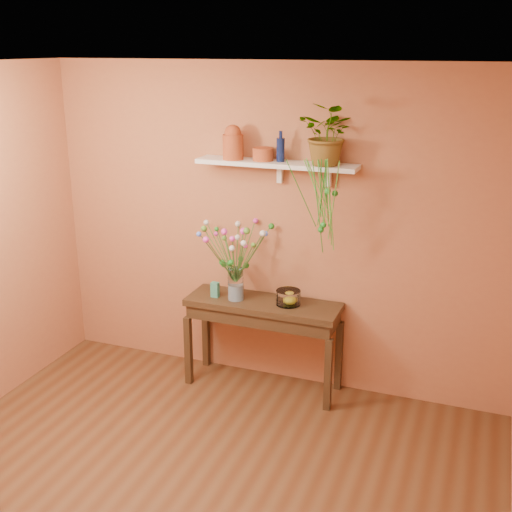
# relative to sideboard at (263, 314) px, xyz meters

# --- Properties ---
(room) EXTENTS (4.04, 4.04, 2.70)m
(room) POSITION_rel_sideboard_xyz_m (0.02, -1.77, 0.68)
(room) COLOR #53341D
(room) RESTS_ON ground
(sideboard) EXTENTS (1.29, 0.41, 0.78)m
(sideboard) POSITION_rel_sideboard_xyz_m (0.00, 0.00, 0.00)
(sideboard) COLOR #3D2917
(sideboard) RESTS_ON ground
(wall_shelf) EXTENTS (1.30, 0.24, 0.19)m
(wall_shelf) POSITION_rel_sideboard_xyz_m (0.08, 0.10, 1.25)
(wall_shelf) COLOR white
(wall_shelf) RESTS_ON room
(terracotta_jug) EXTENTS (0.18, 0.18, 0.27)m
(terracotta_jug) POSITION_rel_sideboard_xyz_m (-0.28, 0.07, 1.40)
(terracotta_jug) COLOR #9B4520
(terracotta_jug) RESTS_ON wall_shelf
(terracotta_pot) EXTENTS (0.17, 0.17, 0.10)m
(terracotta_pot) POSITION_rel_sideboard_xyz_m (-0.04, 0.10, 1.32)
(terracotta_pot) COLOR #9B4520
(terracotta_pot) RESTS_ON wall_shelf
(blue_bottle) EXTENTS (0.07, 0.07, 0.24)m
(blue_bottle) POSITION_rel_sideboard_xyz_m (0.10, 0.11, 1.37)
(blue_bottle) COLOR #0C1842
(blue_bottle) RESTS_ON wall_shelf
(spider_plant) EXTENTS (0.51, 0.47, 0.47)m
(spider_plant) POSITION_rel_sideboard_xyz_m (0.49, 0.07, 1.50)
(spider_plant) COLOR #217721
(spider_plant) RESTS_ON wall_shelf
(plant_fronds) EXTENTS (0.38, 0.34, 0.75)m
(plant_fronds) POSITION_rel_sideboard_xyz_m (0.51, -0.09, 1.02)
(plant_fronds) COLOR #217721
(plant_fronds) RESTS_ON wall_shelf
(glass_vase) EXTENTS (0.13, 0.13, 0.27)m
(glass_vase) POSITION_rel_sideboard_xyz_m (-0.23, -0.04, 0.23)
(glass_vase) COLOR white
(glass_vase) RESTS_ON sideboard
(bouquet) EXTENTS (0.62, 0.56, 0.49)m
(bouquet) POSITION_rel_sideboard_xyz_m (-0.24, -0.03, 0.60)
(bouquet) COLOR #386B28
(bouquet) RESTS_ON glass_vase
(glass_bowl) EXTENTS (0.20, 0.20, 0.12)m
(glass_bowl) POSITION_rel_sideboard_xyz_m (0.21, 0.01, 0.17)
(glass_bowl) COLOR white
(glass_bowl) RESTS_ON sideboard
(lemon) EXTENTS (0.07, 0.07, 0.07)m
(lemon) POSITION_rel_sideboard_xyz_m (0.22, 0.03, 0.16)
(lemon) COLOR yellow
(lemon) RESTS_ON glass_bowl
(carton) EXTENTS (0.07, 0.05, 0.13)m
(carton) POSITION_rel_sideboard_xyz_m (-0.41, -0.05, 0.18)
(carton) COLOR #2E6F83
(carton) RESTS_ON sideboard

